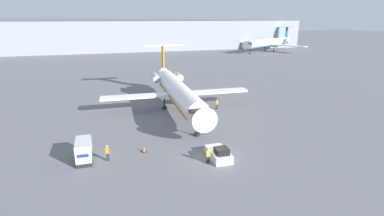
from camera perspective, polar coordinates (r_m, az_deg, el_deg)
The scene contains 10 objects.
ground_plane at distance 34.40m, azimuth 4.64°, elevation -9.91°, with size 600.00×600.00×0.00m, color slate.
terminal_building at distance 149.14m, azimuth -12.72°, elevation 13.50°, with size 180.00×16.80×15.32m.
airplane_main at distance 51.60m, azimuth -2.82°, elevation 3.38°, with size 25.85×31.85×9.95m.
pushback_tug at distance 34.63m, azimuth 5.11°, elevation -8.65°, with size 2.03×4.04×1.63m.
luggage_cart at distance 35.83m, azimuth -19.90°, elevation -7.67°, with size 1.65×3.69×2.40m.
worker_near_tug at distance 33.41m, azimuth 3.06°, elevation -9.02°, with size 0.40×0.24×1.70m.
worker_by_wing at distance 52.46m, azimuth 4.76°, elevation 0.80°, with size 0.40×0.26×1.87m.
worker_on_apron at distance 35.11m, azimuth -15.83°, elevation -8.15°, with size 0.40×0.26×1.87m.
traffic_cone_left at distance 36.63m, azimuth -9.16°, elevation -7.79°, with size 0.59×0.59×0.66m.
airplane_parked_far_left at distance 149.12m, azimuth 14.41°, elevation 11.96°, with size 35.92×32.99×10.85m.
Camera 1 is at (-11.46, -28.50, 15.48)m, focal length 28.00 mm.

